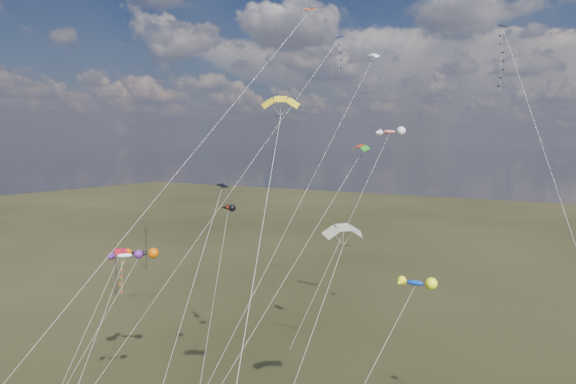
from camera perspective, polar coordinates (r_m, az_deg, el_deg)
The scene contains 16 objects.
utility_pole_near at distance 84.36m, azimuth -18.58°, elevation -8.14°, with size 1.40×0.20×8.00m.
utility_pole_far at distance 99.33m, azimuth -15.48°, elevation -6.00°, with size 1.40×0.20×8.00m.
diamond_black_high at distance 53.01m, azimuth 23.30°, elevation 11.72°, with size 13.81×18.33×34.82m.
diamond_navy_tall at distance 59.75m, azimuth 3.44°, elevation 12.21°, with size 13.40×27.53×35.95m.
diamond_black_mid at distance 42.83m, azimuth -9.61°, elevation -7.04°, with size 3.54×15.00×20.00m.
diamond_red_low at distance 53.37m, azimuth -18.26°, elevation -8.89°, with size 1.82×8.36×13.24m.
diamond_orange_center at distance 35.61m, azimuth -11.35°, elevation 3.34°, with size 17.93×22.87×33.44m.
parafoil_yellow at distance 34.29m, azimuth -0.87°, elevation 10.07°, with size 10.14×23.25×27.14m.
parafoil_blue_white at distance 69.63m, azimuth 9.13°, elevation 14.53°, with size 5.01×31.84×35.53m.
parafoil_striped at distance 39.64m, azimuth 6.18°, elevation -3.99°, with size 3.40×12.07×17.89m.
parafoil_tricolor at distance 53.45m, azimuth 7.91°, elevation 4.91°, with size 8.48×18.03×23.80m.
novelty_black_orange at distance 53.69m, azimuth -16.20°, elevation -6.58°, with size 5.00×8.43×13.14m.
novelty_orange_black at distance 55.91m, azimuth -6.66°, elevation -1.83°, with size 6.05×12.33×17.03m.
novelty_white_purple at distance 46.02m, azimuth -17.73°, elevation -6.84°, with size 5.24×13.05×14.49m.
novelty_redwhite_stripe at distance 65.31m, azimuth 11.16°, elevation 6.51°, with size 8.64×13.63×25.54m.
novelty_blue_yellow at distance 35.35m, azimuth 13.89°, elevation -9.88°, with size 6.61×7.09×14.90m.
Camera 1 is at (24.40, -23.28, 23.70)m, focal length 32.00 mm.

